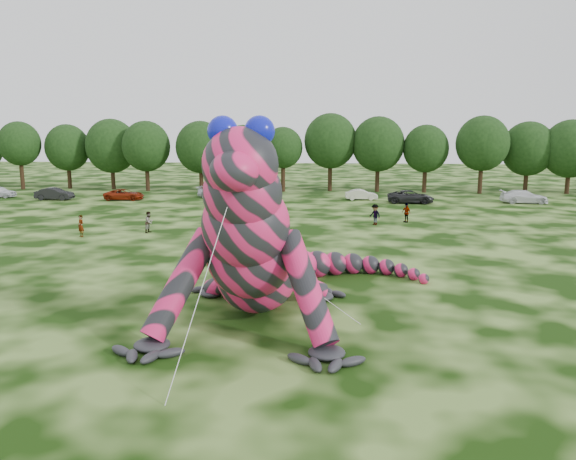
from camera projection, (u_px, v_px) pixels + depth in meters
The scene contains 27 objects.
ground at pixel (109, 369), 20.18m from camera, with size 240.00×240.00×0.00m, color #16330A.
inflatable_gecko at pixel (260, 215), 26.32m from camera, with size 15.23×18.09×9.05m, color #E52163, non-canonical shape.
tree_3 at pixel (20, 156), 78.16m from camera, with size 5.81×5.23×9.44m, color black, non-canonical shape.
tree_4 at pixel (68, 157), 79.32m from camera, with size 6.22×5.60×9.06m, color black, non-canonical shape.
tree_5 at pixel (112, 154), 78.46m from camera, with size 7.16×6.44×9.80m, color black, non-canonical shape.
tree_6 at pixel (147, 156), 76.32m from camera, with size 6.52×5.86×9.49m, color black, non-canonical shape.
tree_7 at pixel (201, 156), 75.83m from camera, with size 6.68×6.01×9.48m, color black, non-canonical shape.
tree_8 at pixel (244, 158), 75.58m from camera, with size 6.14×5.53×8.94m, color black, non-canonical shape.
tree_9 at pixel (283, 159), 75.53m from camera, with size 5.27×4.74×8.68m, color black, non-canonical shape.
tree_10 at pixel (330, 152), 76.06m from camera, with size 7.09×6.38×10.50m, color black, non-canonical shape.
tree_11 at pixel (378, 154), 75.21m from camera, with size 7.01×6.31×10.07m, color black, non-canonical shape.
tree_12 at pixel (425, 159), 74.36m from camera, with size 5.99×5.39×8.97m, color black, non-canonical shape.
tree_13 at pixel (482, 155), 73.08m from camera, with size 6.83×6.15×10.13m, color black, non-canonical shape.
tree_14 at pixel (527, 157), 74.20m from camera, with size 6.82×6.14×9.40m, color black, non-canonical shape.
tree_15 at pixel (570, 157), 72.84m from camera, with size 7.17×6.45×9.63m, color black, non-canonical shape.
car_1 at pixel (54, 194), 67.25m from camera, with size 1.55×4.44×1.46m, color black.
car_2 at pixel (124, 195), 67.18m from camera, with size 2.16×4.69×1.30m, color maroon.
car_3 at pixel (217, 192), 69.47m from camera, with size 1.95×4.79×1.39m, color silver.
car_4 at pixel (263, 196), 65.36m from camera, with size 1.72×4.28×1.46m, color #0F1D4D.
car_5 at pixel (361, 195), 67.24m from camera, with size 1.34×3.84×1.27m, color silver.
car_6 at pixel (411, 197), 64.43m from camera, with size 2.44×5.29×1.47m, color black.
car_7 at pixel (524, 197), 64.23m from camera, with size 2.12×5.22×1.52m, color white.
spectator_0 at pixel (81, 226), 44.45m from camera, with size 0.64×0.42×1.75m, color gray.
spectator_5 at pixel (236, 244), 37.89m from camera, with size 1.54×0.49×1.66m, color gray.
spectator_1 at pixel (149, 222), 46.23m from camera, with size 0.86×0.67×1.76m, color gray.
spectator_3 at pixel (406, 213), 51.32m from camera, with size 1.03×0.43×1.76m, color gray.
spectator_2 at pixel (375, 215), 49.98m from camera, with size 1.19×0.69×1.85m, color gray.
Camera 1 is at (7.98, -18.36, 8.55)m, focal length 35.00 mm.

